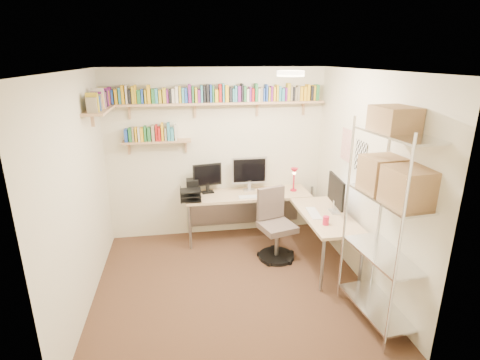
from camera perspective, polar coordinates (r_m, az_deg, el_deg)
name	(u,v)px	position (r m, az deg, el deg)	size (l,w,h in m)	color
ground	(231,284)	(4.72, -1.34, -15.61)	(3.20, 3.20, 0.00)	#45281D
room_shell	(231,162)	(4.07, -1.44, 2.82)	(3.24, 3.04, 2.52)	beige
wall_shelves	(188,104)	(5.23, -8.00, 11.42)	(3.12, 1.09, 0.80)	tan
corner_desk	(258,199)	(5.34, 2.80, -2.95)	(2.12, 1.85, 1.23)	beige
office_chair	(275,229)	(5.14, 5.36, -7.49)	(0.53, 0.54, 0.97)	black
wire_rack	(393,181)	(3.76, 22.34, -0.16)	(0.52, 0.94, 2.21)	silver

